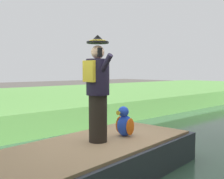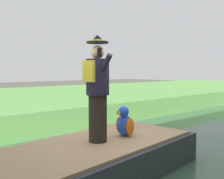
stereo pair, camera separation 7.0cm
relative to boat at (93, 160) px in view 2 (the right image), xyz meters
name	(u,v)px [view 2 (the right image)]	position (x,y,z in m)	size (l,w,h in m)	color
ground_plane	(113,176)	(0.00, 0.45, -0.40)	(80.00, 80.00, 0.00)	#4C4742
canal_water	(113,173)	(0.00, 0.45, -0.35)	(6.07, 48.00, 0.10)	#33513D
boat	(93,160)	(0.00, 0.00, 0.00)	(2.26, 4.37, 0.61)	#333842
person_pirate	(98,89)	(-0.01, 0.10, 1.23)	(0.61, 0.42, 1.85)	black
parrot_plush	(125,123)	(0.02, 0.73, 0.55)	(0.36, 0.35, 0.57)	blue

